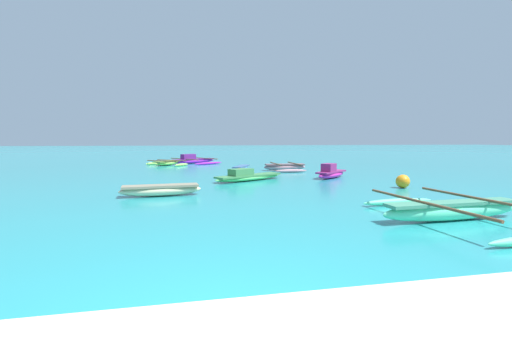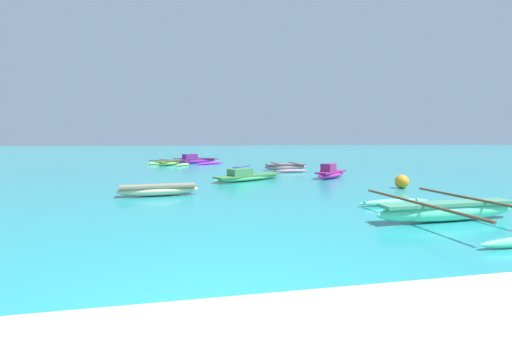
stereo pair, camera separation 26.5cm
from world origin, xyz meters
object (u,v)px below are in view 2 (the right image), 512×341
(moored_boat_0, at_px, (242,168))
(moored_boat_2, at_px, (447,211))
(moored_boat_7, at_px, (195,160))
(mooring_buoy_1, at_px, (239,172))
(moored_boat_3, at_px, (158,190))
(moored_boat_5, at_px, (168,163))
(moored_boat_1, at_px, (285,167))
(moored_boat_6, at_px, (247,176))
(moored_boat_4, at_px, (331,173))
(mooring_buoy_0, at_px, (402,182))

(moored_boat_0, relative_size, moored_boat_2, 0.57)
(moored_boat_0, bearing_deg, moored_boat_7, 44.33)
(moored_boat_2, distance_m, mooring_buoy_1, 11.75)
(moored_boat_3, height_order, moored_boat_5, moored_boat_5)
(moored_boat_1, height_order, moored_boat_6, moored_boat_6)
(moored_boat_3, xyz_separation_m, moored_boat_4, (8.17, 4.03, 0.05))
(moored_boat_0, bearing_deg, moored_boat_4, -118.24)
(moored_boat_3, relative_size, mooring_buoy_1, 6.43)
(moored_boat_1, relative_size, moored_boat_2, 0.73)
(moored_boat_5, bearing_deg, mooring_buoy_0, -105.13)
(moored_boat_5, height_order, moored_boat_7, moored_boat_7)
(moored_boat_6, bearing_deg, moored_boat_5, 81.71)
(moored_boat_3, xyz_separation_m, moored_boat_5, (-0.56, 14.92, -0.03))
(moored_boat_0, bearing_deg, mooring_buoy_1, -166.99)
(mooring_buoy_0, distance_m, mooring_buoy_1, 8.33)
(moored_boat_1, relative_size, moored_boat_6, 0.84)
(moored_boat_5, relative_size, moored_boat_6, 0.88)
(moored_boat_2, bearing_deg, moored_boat_3, 141.55)
(moored_boat_0, xyz_separation_m, moored_boat_5, (-4.88, 5.89, 0.00))
(moored_boat_3, relative_size, moored_boat_7, 0.57)
(moored_boat_6, bearing_deg, moored_boat_4, -26.67)
(moored_boat_6, bearing_deg, mooring_buoy_0, -62.65)
(moored_boat_6, bearing_deg, moored_boat_3, -164.44)
(moored_boat_5, bearing_deg, moored_boat_1, -87.79)
(moored_boat_5, relative_size, mooring_buoy_0, 6.07)
(moored_boat_3, bearing_deg, mooring_buoy_0, -5.02)
(moored_boat_6, relative_size, moored_boat_7, 0.76)
(moored_boat_0, xyz_separation_m, moored_boat_1, (2.81, -0.21, 0.04))
(moored_boat_3, distance_m, moored_boat_7, 16.83)
(moored_boat_4, height_order, moored_boat_7, moored_boat_7)
(mooring_buoy_0, bearing_deg, moored_boat_4, 109.04)
(mooring_buoy_0, xyz_separation_m, mooring_buoy_1, (-5.82, 5.95, -0.05))
(moored_boat_7, height_order, mooring_buoy_0, moored_boat_7)
(moored_boat_4, xyz_separation_m, mooring_buoy_0, (1.37, -3.97, 0.01))
(moored_boat_1, xyz_separation_m, moored_boat_3, (-7.13, -8.82, -0.00))
(moored_boat_1, bearing_deg, moored_boat_7, 126.89)
(moored_boat_0, bearing_deg, moored_boat_3, 178.57)
(moored_boat_3, height_order, mooring_buoy_0, mooring_buoy_0)
(moored_boat_3, bearing_deg, mooring_buoy_1, 52.85)
(mooring_buoy_1, bearing_deg, moored_boat_2, -72.68)
(moored_boat_6, xyz_separation_m, moored_boat_7, (-2.31, 12.96, 0.05))
(moored_boat_3, bearing_deg, moored_boat_1, 45.69)
(moored_boat_5, height_order, mooring_buoy_0, mooring_buoy_0)
(moored_boat_5, distance_m, moored_boat_7, 2.75)
(moored_boat_1, distance_m, moored_boat_4, 4.90)
(moored_boat_2, height_order, moored_boat_6, moored_boat_6)
(moored_boat_2, bearing_deg, moored_boat_1, 87.76)
(moored_boat_1, distance_m, moored_boat_2, 14.03)
(moored_boat_4, relative_size, mooring_buoy_0, 4.22)
(moored_boat_6, xyz_separation_m, mooring_buoy_1, (-0.06, 2.21, 0.01))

